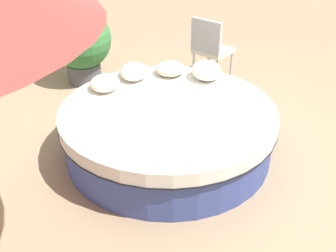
{
  "coord_description": "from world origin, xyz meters",
  "views": [
    {
      "loc": [
        -3.88,
        0.14,
        2.68
      ],
      "look_at": [
        0.0,
        0.0,
        0.35
      ],
      "focal_mm": 43.07,
      "sensor_mm": 36.0,
      "label": 1
    }
  ],
  "objects_px": {
    "planter": "(81,42)",
    "throw_pillow_0": "(206,70)",
    "throw_pillow_3": "(105,83)",
    "patio_chair": "(210,45)",
    "throw_pillow_1": "(170,69)",
    "throw_pillow_2": "(134,71)",
    "round_bed": "(168,130)"
  },
  "relations": [
    {
      "from": "throw_pillow_2",
      "to": "patio_chair",
      "type": "height_order",
      "value": "patio_chair"
    },
    {
      "from": "throw_pillow_1",
      "to": "throw_pillow_3",
      "type": "height_order",
      "value": "throw_pillow_3"
    },
    {
      "from": "planter",
      "to": "throw_pillow_0",
      "type": "bearing_deg",
      "value": -125.58
    },
    {
      "from": "round_bed",
      "to": "planter",
      "type": "relative_size",
      "value": 2.08
    },
    {
      "from": "planter",
      "to": "throw_pillow_1",
      "type": "bearing_deg",
      "value": -130.33
    },
    {
      "from": "throw_pillow_0",
      "to": "throw_pillow_1",
      "type": "relative_size",
      "value": 1.1
    },
    {
      "from": "throw_pillow_3",
      "to": "planter",
      "type": "height_order",
      "value": "planter"
    },
    {
      "from": "throw_pillow_2",
      "to": "patio_chair",
      "type": "xyz_separation_m",
      "value": [
        1.21,
        -1.12,
        -0.11
      ]
    },
    {
      "from": "throw_pillow_3",
      "to": "patio_chair",
      "type": "xyz_separation_m",
      "value": [
        1.53,
        -1.45,
        -0.1
      ]
    },
    {
      "from": "throw_pillow_1",
      "to": "throw_pillow_2",
      "type": "height_order",
      "value": "throw_pillow_2"
    },
    {
      "from": "planter",
      "to": "throw_pillow_3",
      "type": "bearing_deg",
      "value": -161.43
    },
    {
      "from": "throw_pillow_3",
      "to": "patio_chair",
      "type": "height_order",
      "value": "patio_chair"
    },
    {
      "from": "throw_pillow_3",
      "to": "throw_pillow_1",
      "type": "bearing_deg",
      "value": -62.47
    },
    {
      "from": "throw_pillow_3",
      "to": "patio_chair",
      "type": "relative_size",
      "value": 0.42
    },
    {
      "from": "round_bed",
      "to": "patio_chair",
      "type": "relative_size",
      "value": 2.45
    },
    {
      "from": "round_bed",
      "to": "planter",
      "type": "distance_m",
      "value": 2.39
    },
    {
      "from": "throw_pillow_1",
      "to": "planter",
      "type": "distance_m",
      "value": 1.71
    },
    {
      "from": "throw_pillow_2",
      "to": "throw_pillow_3",
      "type": "distance_m",
      "value": 0.46
    },
    {
      "from": "throw_pillow_2",
      "to": "patio_chair",
      "type": "relative_size",
      "value": 0.49
    },
    {
      "from": "throw_pillow_0",
      "to": "throw_pillow_3",
      "type": "bearing_deg",
      "value": 102.14
    },
    {
      "from": "throw_pillow_2",
      "to": "planter",
      "type": "xyz_separation_m",
      "value": [
        1.19,
        0.84,
        -0.03
      ]
    },
    {
      "from": "throw_pillow_2",
      "to": "throw_pillow_3",
      "type": "bearing_deg",
      "value": 134.46
    },
    {
      "from": "patio_chair",
      "to": "planter",
      "type": "distance_m",
      "value": 1.96
    },
    {
      "from": "round_bed",
      "to": "throw_pillow_3",
      "type": "bearing_deg",
      "value": 55.78
    },
    {
      "from": "throw_pillow_0",
      "to": "patio_chair",
      "type": "distance_m",
      "value": 1.29
    },
    {
      "from": "throw_pillow_0",
      "to": "throw_pillow_2",
      "type": "relative_size",
      "value": 0.92
    },
    {
      "from": "throw_pillow_1",
      "to": "throw_pillow_2",
      "type": "distance_m",
      "value": 0.47
    },
    {
      "from": "throw_pillow_1",
      "to": "planter",
      "type": "relative_size",
      "value": 0.35
    },
    {
      "from": "round_bed",
      "to": "throw_pillow_2",
      "type": "height_order",
      "value": "throw_pillow_2"
    },
    {
      "from": "throw_pillow_2",
      "to": "patio_chair",
      "type": "distance_m",
      "value": 1.65
    },
    {
      "from": "throw_pillow_2",
      "to": "throw_pillow_1",
      "type": "bearing_deg",
      "value": -79.18
    },
    {
      "from": "throw_pillow_3",
      "to": "planter",
      "type": "relative_size",
      "value": 0.36
    }
  ]
}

